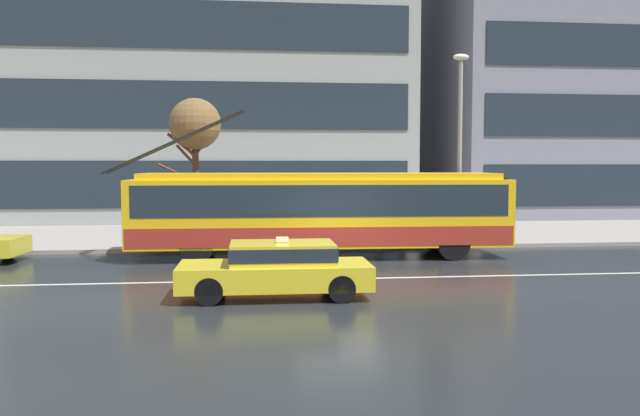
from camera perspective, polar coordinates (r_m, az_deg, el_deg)
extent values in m
plane|color=#23272B|center=(18.60, 1.77, -5.60)|extent=(160.00, 160.00, 0.00)
cube|color=gray|center=(27.98, -1.01, -2.26)|extent=(80.00, 10.00, 0.14)
cube|color=silver|center=(17.43, 2.33, -6.24)|extent=(72.00, 0.14, 0.01)
cube|color=yellow|center=(21.28, 0.02, -0.35)|extent=(12.33, 2.80, 2.15)
cube|color=yellow|center=(21.23, 0.02, 2.82)|extent=(11.59, 2.53, 0.20)
cube|color=#1E2833|center=(21.26, 0.02, 0.81)|extent=(11.84, 2.81, 0.99)
cube|color=#A52D22|center=(21.35, 0.02, -2.20)|extent=(12.21, 2.82, 0.60)
cube|color=#1E2833|center=(22.61, 15.57, 0.85)|extent=(0.18, 2.18, 1.08)
cube|color=black|center=(22.54, 15.24, 2.24)|extent=(0.21, 1.89, 0.28)
cylinder|color=black|center=(21.70, -12.56, 5.68)|extent=(4.50, 0.18, 2.07)
cylinder|color=black|center=(21.00, -12.81, 5.73)|extent=(4.50, 0.18, 2.07)
cylinder|color=black|center=(23.17, 10.12, -2.48)|extent=(1.05, 0.33, 1.04)
cylinder|color=black|center=(21.09, 11.66, -3.13)|extent=(1.05, 0.33, 1.04)
cylinder|color=black|center=(22.48, -10.26, -2.68)|extent=(1.05, 0.33, 1.04)
cylinder|color=black|center=(20.33, -10.82, -3.38)|extent=(1.05, 0.33, 1.04)
cylinder|color=black|center=(23.40, -25.76, -3.27)|extent=(0.63, 0.24, 0.62)
cube|color=yellow|center=(15.04, -4.00, -5.92)|extent=(4.42, 1.81, 0.55)
cube|color=yellow|center=(14.97, -3.34, -3.97)|extent=(2.39, 1.54, 0.48)
cube|color=#1E2833|center=(14.97, -3.34, -3.88)|extent=(2.44, 1.56, 0.31)
cube|color=silver|center=(14.93, -3.34, -2.79)|extent=(0.28, 0.16, 0.12)
cylinder|color=black|center=(14.34, -9.76, -7.25)|extent=(0.62, 0.21, 0.62)
cylinder|color=black|center=(15.87, -9.36, -6.17)|extent=(0.62, 0.21, 0.62)
cylinder|color=black|center=(14.43, 1.91, -7.13)|extent=(0.62, 0.21, 0.62)
cylinder|color=black|center=(15.95, 1.17, -6.06)|extent=(0.62, 0.21, 0.62)
cylinder|color=gray|center=(23.63, 0.99, -0.28)|extent=(0.08, 0.08, 2.42)
cylinder|color=gray|center=(23.44, -7.41, -0.35)|extent=(0.08, 0.08, 2.42)
cylinder|color=gray|center=(25.17, 0.53, -0.02)|extent=(0.08, 0.08, 2.42)
cylinder|color=gray|center=(24.99, -7.35, -0.08)|extent=(0.08, 0.08, 2.42)
cube|color=#99ADB2|center=(25.02, -3.39, 0.06)|extent=(3.28, 0.04, 1.93)
cube|color=#B2B2B7|center=(24.19, -3.31, 2.77)|extent=(3.75, 1.85, 0.08)
cube|color=brown|center=(24.70, -3.34, -1.87)|extent=(2.41, 0.36, 0.08)
cylinder|color=navy|center=(23.65, -11.11, -2.24)|extent=(0.14, 0.14, 0.86)
cylinder|color=navy|center=(23.49, -11.14, -2.28)|extent=(0.14, 0.14, 0.86)
cylinder|color=#503024|center=(23.50, -11.15, -0.51)|extent=(0.36, 0.36, 0.59)
sphere|color=#D7B08D|center=(23.48, -11.16, 0.47)|extent=(0.22, 0.22, 0.22)
cylinder|color=#504F4B|center=(25.61, 1.92, -1.76)|extent=(0.14, 0.14, 0.82)
cylinder|color=#504F4B|center=(25.46, 1.96, -1.79)|extent=(0.14, 0.14, 0.82)
cylinder|color=maroon|center=(25.48, 1.94, -0.24)|extent=(0.36, 0.36, 0.55)
sphere|color=tan|center=(25.45, 1.95, 0.63)|extent=(0.22, 0.22, 0.22)
cone|color=gold|center=(25.32, 1.98, 1.27)|extent=(1.11, 1.11, 0.27)
cylinder|color=#333333|center=(25.35, 1.98, 0.14)|extent=(0.02, 0.02, 0.74)
cylinder|color=black|center=(25.26, 5.14, -1.89)|extent=(0.14, 0.14, 0.78)
cylinder|color=black|center=(25.27, 5.50, -1.89)|extent=(0.14, 0.14, 0.78)
cylinder|color=gray|center=(25.21, 5.33, -0.36)|extent=(0.40, 0.40, 0.57)
sphere|color=#C1B291|center=(25.18, 5.33, 0.56)|extent=(0.24, 0.24, 0.24)
cone|color=#369043|center=(25.17, 5.61, 1.23)|extent=(1.00, 1.00, 0.25)
cylinder|color=#333333|center=(25.20, 5.60, 0.09)|extent=(0.02, 0.02, 0.76)
cylinder|color=#2A314E|center=(26.33, 7.46, -1.60)|extent=(0.14, 0.14, 0.85)
cylinder|color=#2A314E|center=(26.25, 7.16, -1.61)|extent=(0.14, 0.14, 0.85)
cylinder|color=maroon|center=(26.23, 7.32, -0.01)|extent=(0.45, 0.45, 0.63)
sphere|color=tan|center=(26.20, 7.33, 0.91)|extent=(0.22, 0.22, 0.22)
cylinder|color=gray|center=(24.51, 12.19, 4.80)|extent=(0.16, 0.16, 6.71)
ellipsoid|color=silver|center=(24.82, 12.31, 12.85)|extent=(0.60, 0.32, 0.24)
cylinder|color=brown|center=(24.82, -10.87, 1.48)|extent=(0.25, 0.25, 3.82)
cylinder|color=brown|center=(24.57, -12.46, 3.01)|extent=(1.39, 0.71, 0.77)
cylinder|color=brown|center=(24.58, -10.25, 5.55)|extent=(0.74, 0.57, 0.88)
cylinder|color=brown|center=(25.26, -11.69, 4.55)|extent=(0.88, 0.97, 0.85)
cylinder|color=brown|center=(24.81, -12.09, 5.47)|extent=(1.08, 0.22, 0.89)
cylinder|color=brown|center=(24.63, -11.76, 5.27)|extent=(0.81, 0.55, 0.81)
sphere|color=brown|center=(24.85, -10.95, 7.27)|extent=(1.94, 1.94, 1.94)
cube|color=#1E2833|center=(31.78, -9.80, 2.07)|extent=(19.68, 0.06, 2.28)
cube|color=#1E2833|center=(31.89, -9.88, 8.92)|extent=(19.68, 0.06, 2.28)
cube|color=#1E2833|center=(32.45, -9.96, 15.61)|extent=(19.68, 0.06, 2.28)
cube|color=gray|center=(44.82, 24.52, 13.42)|extent=(22.42, 12.57, 21.50)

